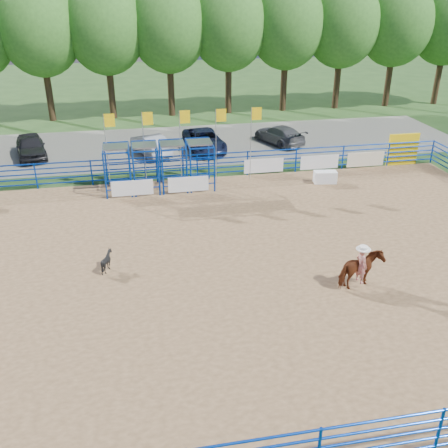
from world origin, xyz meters
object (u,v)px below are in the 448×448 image
Objects in this scene: calf at (107,261)px; car_d at (279,135)px; horse_and_rider at (361,267)px; car_a at (31,146)px; announcer_table at (325,177)px; car_c at (204,141)px; car_b at (151,145)px.

car_d is at bearing -61.36° from calf.
horse_and_rider is 0.55× the size of car_d.
horse_and_rider is 23.67m from car_a.
announcer_table is 10.97m from horse_and_rider.
car_c reaches higher than car_d.
car_b reaches higher than calf.
car_a reaches higher than car_c.
car_c is at bearing -15.88° from car_a.
car_c is at bearing 99.89° from horse_and_rider.
announcer_table is 11.94m from car_b.
car_b is (2.55, 14.81, 0.26)m from calf.
announcer_table is 8.11m from car_d.
car_b is at bearing 110.86° from horse_and_rider.
calf is at bearing 61.00° from car_b.
car_c is (11.39, -0.63, -0.05)m from car_a.
car_a is 0.88× the size of car_c.
announcer_table is at bearing -82.44° from calf.
car_d reaches higher than announcer_table.
calf is 19.58m from car_d.
car_d is (5.51, 0.66, -0.05)m from car_c.
car_d is (9.15, 0.89, -0.04)m from car_b.
calf is (-12.07, -7.61, 0.07)m from announcer_table.
car_b is 0.83× the size of car_c.
car_d is at bearing 166.35° from car_b.
horse_and_rider is 0.56× the size of car_a.
horse_and_rider reaches higher than car_c.
announcer_table is 1.57× the size of calf.
car_d is at bearing 82.80° from horse_and_rider.
car_d is (2.36, 18.70, -0.23)m from horse_and_rider.
car_b is 3.65m from car_c.
horse_and_rider reaches higher than car_a.
announcer_table is at bearing 75.57° from horse_and_rider.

